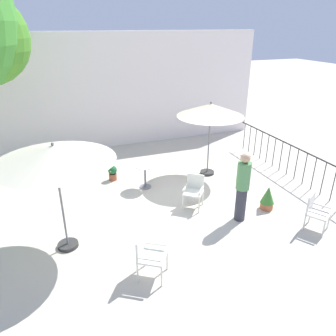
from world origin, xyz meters
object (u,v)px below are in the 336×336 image
Objects in this scene: patio_umbrella_0 at (54,154)px; patio_umbrella_1 at (211,111)px; potted_plant_2 at (113,173)px; potted_plant_1 at (79,165)px; cafe_table_0 at (145,172)px; patio_chair_1 at (194,189)px; patio_chair_2 at (315,210)px; standing_person at (242,186)px; potted_plant_3 at (268,198)px; potted_plant_0 at (32,169)px; patio_chair_0 at (148,253)px.

patio_umbrella_0 reaches higher than patio_umbrella_1.
potted_plant_1 is at bearing 148.21° from potted_plant_2.
potted_plant_2 is (-0.79, 0.82, -0.24)m from cafe_table_0.
patio_umbrella_1 reaches higher than patio_chair_1.
cafe_table_0 is at bearing 132.18° from patio_chair_2.
patio_chair_1 is 1.00× the size of patio_chair_2.
standing_person is (3.40, -3.85, 0.51)m from potted_plant_1.
potted_plant_1 is 5.16m from standing_person.
cafe_table_0 is at bearing 138.90° from potted_plant_3.
patio_chair_2 is at bearing -47.82° from cafe_table_0.
cafe_table_0 is 0.41× the size of standing_person.
potted_plant_0 is at bearing 145.00° from potted_plant_3.
standing_person is (4.76, -4.16, 0.57)m from potted_plant_0.
patio_chair_1 is 1.38× the size of potted_plant_0.
cafe_table_0 is 3.45m from potted_plant_3.
patio_chair_0 is at bearing -46.46° from patio_umbrella_0.
cafe_table_0 reaches higher than potted_plant_1.
patio_chair_2 is at bearing -47.45° from potted_plant_2.
potted_plant_2 is at bearing 126.31° from patio_chair_1.
patio_umbrella_0 is 5.15× the size of potted_plant_2.
potted_plant_2 is at bearing -21.21° from potted_plant_0.
patio_umbrella_1 is 3.64× the size of potted_plant_3.
patio_chair_1 is (-1.25, -1.67, -1.55)m from patio_umbrella_1.
patio_chair_2 is (3.07, -3.38, 0.01)m from cafe_table_0.
potted_plant_1 is at bearing -12.86° from potted_plant_0.
patio_chair_2 is (5.45, -1.31, -1.66)m from patio_umbrella_0.
patio_umbrella_1 reaches higher than potted_plant_1.
patio_chair_0 reaches higher than cafe_table_0.
patio_umbrella_1 is at bearing -16.07° from potted_plant_0.
patio_chair_2 is 5.71m from potted_plant_2.
patio_chair_2 is (0.93, -3.59, -1.56)m from patio_umbrella_1.
potted_plant_3 is at bearing -35.00° from potted_plant_0.
potted_plant_1 is 1.11m from potted_plant_2.
patio_chair_2 reaches higher than potted_plant_2.
patio_chair_2 is 6.77m from potted_plant_1.
potted_plant_2 is at bearing 127.06° from standing_person.
potted_plant_3 is at bearing -41.10° from cafe_table_0.
standing_person reaches higher than potted_plant_1.
patio_chair_0 is 5.63m from potted_plant_0.
patio_umbrella_1 is 3.27× the size of cafe_table_0.
patio_chair_0 is at bearing -68.30° from potted_plant_0.
standing_person is (-1.39, 0.94, 0.41)m from patio_chair_2.
standing_person reaches higher than potted_plant_2.
patio_umbrella_0 is 3.71m from patio_chair_1.
patio_chair_0 is 2.79m from patio_chair_1.
potted_plant_3 is at bearing -40.29° from potted_plant_1.
cafe_table_0 is 0.82× the size of patio_chair_0.
potted_plant_1 is at bearing 98.39° from patio_chair_0.
patio_umbrella_1 is at bearing 80.07° from standing_person.
potted_plant_2 is (2.29, -0.89, -0.09)m from potted_plant_0.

